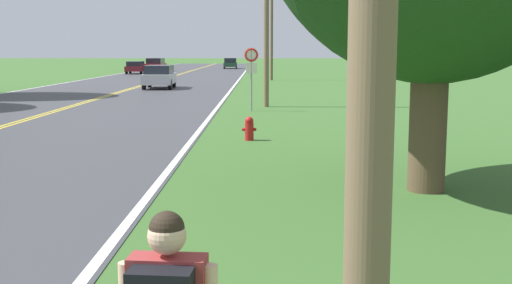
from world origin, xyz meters
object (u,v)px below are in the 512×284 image
object	(u,v)px
car_silver_suv_mid_near	(159,76)
car_red_van_receding	(156,65)
fire_hydrant	(249,128)
car_dark_green_hatchback_horizon	(230,63)
car_maroon_hatchback_mid_far	(135,67)
traffic_sign	(251,63)
car_dark_grey_hatchback_distant	(156,64)

from	to	relation	value
car_silver_suv_mid_near	car_red_van_receding	distance (m)	32.33
fire_hydrant	car_silver_suv_mid_near	size ratio (longest dim) A/B	0.15
car_silver_suv_mid_near	car_dark_green_hatchback_horizon	xyz separation A→B (m)	(2.46, 46.04, -0.07)
car_maroon_hatchback_mid_far	car_silver_suv_mid_near	bearing A→B (deg)	-166.98
traffic_sign	car_red_van_receding	size ratio (longest dim) A/B	0.54
car_dark_green_hatchback_horizon	car_dark_grey_hatchback_distant	bearing A→B (deg)	-59.12
car_maroon_hatchback_mid_far	fire_hydrant	bearing A→B (deg)	-166.81
car_dark_grey_hatchback_distant	car_red_van_receding	bearing A→B (deg)	-172.89
car_maroon_hatchback_mid_far	car_dark_grey_hatchback_distant	world-z (taller)	car_dark_grey_hatchback_distant
car_silver_suv_mid_near	traffic_sign	bearing A→B (deg)	19.81
car_red_van_receding	car_dark_green_hatchback_horizon	size ratio (longest dim) A/B	1.23
traffic_sign	car_maroon_hatchback_mid_far	world-z (taller)	traffic_sign
fire_hydrant	car_maroon_hatchback_mid_far	distance (m)	52.72
car_maroon_hatchback_mid_far	car_dark_green_hatchback_horizon	xyz separation A→B (m)	(9.23, 19.66, 0.04)
fire_hydrant	car_dark_grey_hatchback_distant	xyz separation A→B (m)	(-13.30, 64.59, 0.43)
car_maroon_hatchback_mid_far	car_dark_grey_hatchback_distant	size ratio (longest dim) A/B	1.02
car_silver_suv_mid_near	car_dark_green_hatchback_horizon	size ratio (longest dim) A/B	1.13
car_silver_suv_mid_near	car_dark_green_hatchback_horizon	bearing A→B (deg)	174.72
fire_hydrant	car_maroon_hatchback_mid_far	size ratio (longest dim) A/B	0.19
car_red_van_receding	car_silver_suv_mid_near	bearing A→B (deg)	-170.46
car_silver_suv_mid_near	car_dark_grey_hatchback_distant	size ratio (longest dim) A/B	1.26
fire_hydrant	traffic_sign	bearing A→B (deg)	90.57
fire_hydrant	car_maroon_hatchback_mid_far	xyz separation A→B (m)	(-13.25, 51.02, 0.39)
car_silver_suv_mid_near	car_dark_grey_hatchback_distant	xyz separation A→B (m)	(-6.81, 39.94, -0.06)
car_dark_grey_hatchback_distant	car_maroon_hatchback_mid_far	bearing A→B (deg)	178.07
fire_hydrant	car_maroon_hatchback_mid_far	world-z (taller)	car_maroon_hatchback_mid_far
traffic_sign	car_maroon_hatchback_mid_far	bearing A→B (deg)	107.33
traffic_sign	car_maroon_hatchback_mid_far	xyz separation A→B (m)	(-13.17, 42.19, -1.27)
car_dark_grey_hatchback_distant	car_dark_green_hatchback_horizon	xyz separation A→B (m)	(9.28, 6.10, -0.01)
fire_hydrant	car_dark_grey_hatchback_distant	size ratio (longest dim) A/B	0.19
car_silver_suv_mid_near	car_dark_green_hatchback_horizon	distance (m)	46.10
traffic_sign	fire_hydrant	bearing A→B (deg)	-89.43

